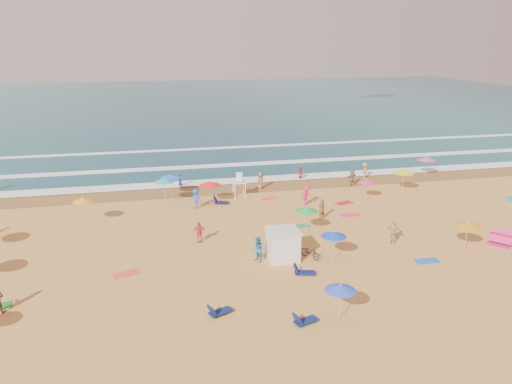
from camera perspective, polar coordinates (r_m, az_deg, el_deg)
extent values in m
plane|color=gold|center=(38.98, -0.80, -4.81)|extent=(220.00, 220.00, 0.00)
cube|color=#0C4756|center=(120.53, -9.13, 9.90)|extent=(220.00, 140.00, 0.18)
plane|color=olive|center=(50.61, -3.70, 0.35)|extent=(220.00, 220.00, 0.00)
cube|color=white|center=(52.96, -4.13, 1.20)|extent=(200.00, 2.20, 0.05)
cube|color=white|center=(59.66, -5.14, 2.99)|extent=(200.00, 1.60, 0.05)
cube|color=white|center=(69.34, -6.25, 4.93)|extent=(200.00, 1.20, 0.05)
cube|color=silver|center=(34.41, 3.07, -6.09)|extent=(2.00, 2.00, 2.00)
cube|color=silver|center=(34.01, 3.10, -4.45)|extent=(2.20, 2.20, 0.12)
imported|color=black|center=(34.90, 6.22, -6.84)|extent=(1.33, 1.71, 0.87)
cone|color=blue|center=(27.14, 9.64, -10.71)|extent=(1.68, 1.68, 0.35)
cone|color=red|center=(45.48, -5.28, 0.99)|extent=(2.02, 2.02, 0.35)
cone|color=yellow|center=(50.75, 16.54, 2.25)|extent=(2.00, 2.00, 0.35)
cone|color=#F0355F|center=(47.55, 12.55, 1.27)|extent=(1.63, 1.63, 0.35)
cone|color=blue|center=(34.05, 8.90, -4.77)|extent=(1.72, 1.72, 0.35)
cone|color=#3656F7|center=(48.35, -9.74, 1.80)|extent=(2.02, 2.02, 0.35)
cone|color=#F737B3|center=(57.84, 18.91, 3.63)|extent=(1.95, 1.95, 0.35)
cone|color=green|center=(38.47, 5.83, -1.95)|extent=(1.69, 1.69, 0.35)
cone|color=orange|center=(42.38, -19.17, -0.82)|extent=(1.67, 1.67, 0.35)
cone|color=#16B395|center=(45.88, -10.42, 1.38)|extent=(1.79, 1.79, 0.35)
cone|color=orange|center=(38.04, 23.06, -3.35)|extent=(1.87, 1.87, 0.35)
cube|color=#101E50|center=(28.25, -4.06, -13.49)|extent=(1.42, 1.04, 0.34)
cube|color=#101653|center=(32.60, 5.61, -9.14)|extent=(1.40, 0.89, 0.34)
cube|color=#101F52|center=(27.52, 5.72, -14.44)|extent=(1.41, 0.95, 0.34)
cube|color=#0F134E|center=(45.97, -3.97, -1.18)|extent=(1.40, 0.87, 0.34)
cube|color=#FF561C|center=(47.56, 1.59, -0.71)|extent=(1.90, 1.44, 0.03)
cube|color=#EF4838|center=(33.67, -14.64, -9.05)|extent=(1.90, 1.45, 0.03)
cube|color=red|center=(46.88, 10.03, -1.24)|extent=(1.88, 1.35, 0.03)
cube|color=blue|center=(36.32, 18.96, -7.46)|extent=(1.70, 0.87, 0.03)
cube|color=#238E56|center=(40.70, 5.01, -3.89)|extent=(1.70, 0.87, 0.03)
cube|color=#E0344E|center=(43.79, 10.67, -2.59)|extent=(1.76, 0.99, 0.03)
imported|color=tan|center=(55.42, 12.29, 2.40)|extent=(1.28, 1.25, 1.76)
imported|color=#A3644B|center=(50.43, 0.51, 1.33)|extent=(0.99, 0.96, 1.71)
imported|color=#2340A4|center=(51.70, -8.71, 1.24)|extent=(0.65, 0.75, 1.72)
imported|color=#A2794A|center=(52.39, 10.89, 1.67)|extent=(1.72, 1.29, 1.80)
imported|color=#B52D48|center=(53.97, 5.05, 1.98)|extent=(0.89, 0.97, 1.60)
imported|color=#E3B577|center=(35.75, 1.44, -5.60)|extent=(0.80, 1.46, 1.50)
imported|color=brown|center=(42.24, 7.50, -1.91)|extent=(0.75, 0.61, 1.79)
imported|color=#C7315A|center=(45.47, 5.70, -0.46)|extent=(1.33, 1.02, 1.81)
imported|color=#2455AC|center=(44.74, -6.88, -0.77)|extent=(1.37, 1.23, 1.84)
imported|color=#D33458|center=(37.39, -6.53, -4.57)|extent=(0.98, 0.48, 1.62)
imported|color=tan|center=(38.32, 15.40, -4.40)|extent=(1.14, 0.78, 1.80)
imported|color=#266EB1|center=(33.92, 0.25, -6.63)|extent=(0.97, 1.06, 1.77)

